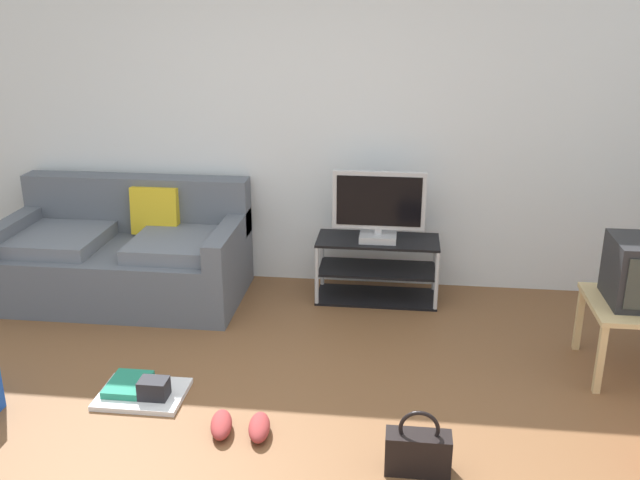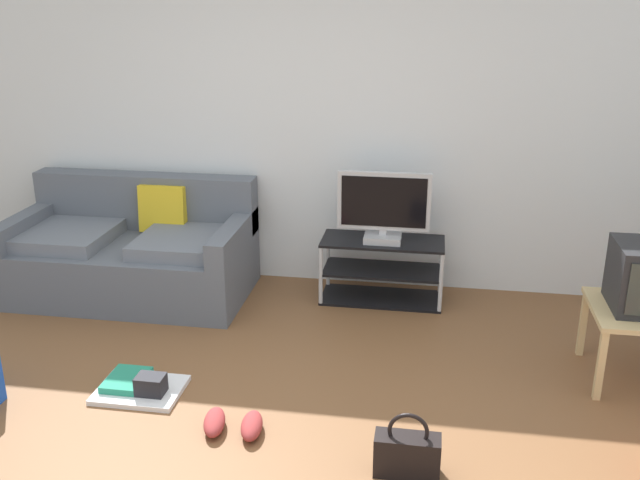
{
  "view_description": "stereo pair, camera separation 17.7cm",
  "coord_description": "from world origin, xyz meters",
  "px_view_note": "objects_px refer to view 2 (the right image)",
  "views": [
    {
      "loc": [
        0.78,
        -2.8,
        2.18
      ],
      "look_at": [
        0.3,
        1.24,
        0.75
      ],
      "focal_mm": 39.58,
      "sensor_mm": 36.0,
      "label": 1
    },
    {
      "loc": [
        0.95,
        -2.78,
        2.18
      ],
      "look_at": [
        0.3,
        1.24,
        0.75
      ],
      "focal_mm": 39.58,
      "sensor_mm": 36.0,
      "label": 2
    }
  ],
  "objects_px": {
    "handbag": "(407,453)",
    "couch": "(133,252)",
    "tv_stand": "(382,270)",
    "sneakers_pair": "(233,424)",
    "floor_tray": "(139,386)",
    "flat_tv": "(384,208)"
  },
  "relations": [
    {
      "from": "handbag",
      "to": "couch",
      "type": "bearing_deg",
      "value": 139.16
    },
    {
      "from": "tv_stand",
      "to": "sneakers_pair",
      "type": "relative_size",
      "value": 2.53
    },
    {
      "from": "handbag",
      "to": "sneakers_pair",
      "type": "bearing_deg",
      "value": 167.66
    },
    {
      "from": "couch",
      "to": "floor_tray",
      "type": "height_order",
      "value": "couch"
    },
    {
      "from": "floor_tray",
      "to": "flat_tv",
      "type": "bearing_deg",
      "value": 49.89
    },
    {
      "from": "couch",
      "to": "flat_tv",
      "type": "xyz_separation_m",
      "value": [
        1.88,
        0.12,
        0.41
      ]
    },
    {
      "from": "couch",
      "to": "tv_stand",
      "type": "height_order",
      "value": "couch"
    },
    {
      "from": "tv_stand",
      "to": "floor_tray",
      "type": "bearing_deg",
      "value": -129.7
    },
    {
      "from": "floor_tray",
      "to": "sneakers_pair",
      "type": "bearing_deg",
      "value": -23.86
    },
    {
      "from": "tv_stand",
      "to": "handbag",
      "type": "height_order",
      "value": "tv_stand"
    },
    {
      "from": "flat_tv",
      "to": "handbag",
      "type": "distance_m",
      "value": 2.1
    },
    {
      "from": "sneakers_pair",
      "to": "handbag",
      "type": "bearing_deg",
      "value": -12.34
    },
    {
      "from": "couch",
      "to": "flat_tv",
      "type": "height_order",
      "value": "flat_tv"
    },
    {
      "from": "flat_tv",
      "to": "tv_stand",
      "type": "bearing_deg",
      "value": 90.0
    },
    {
      "from": "couch",
      "to": "floor_tray",
      "type": "bearing_deg",
      "value": -66.34
    },
    {
      "from": "tv_stand",
      "to": "sneakers_pair",
      "type": "xyz_separation_m",
      "value": [
        -0.63,
        -1.82,
        -0.19
      ]
    },
    {
      "from": "couch",
      "to": "handbag",
      "type": "xyz_separation_m",
      "value": [
        2.16,
        -1.87,
        -0.2
      ]
    },
    {
      "from": "couch",
      "to": "flat_tv",
      "type": "distance_m",
      "value": 1.93
    },
    {
      "from": "floor_tray",
      "to": "couch",
      "type": "bearing_deg",
      "value": 113.66
    },
    {
      "from": "floor_tray",
      "to": "tv_stand",
      "type": "bearing_deg",
      "value": 50.3
    },
    {
      "from": "sneakers_pair",
      "to": "floor_tray",
      "type": "distance_m",
      "value": 0.7
    },
    {
      "from": "handbag",
      "to": "tv_stand",
      "type": "bearing_deg",
      "value": 98.0
    }
  ]
}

